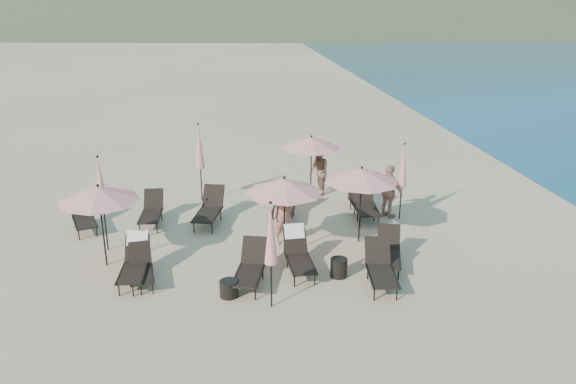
{
  "coord_description": "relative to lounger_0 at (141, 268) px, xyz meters",
  "views": [
    {
      "loc": [
        -1.69,
        -12.54,
        6.78
      ],
      "look_at": [
        0.11,
        3.5,
        1.1
      ],
      "focal_mm": 35.0,
      "sensor_mm": 36.0,
      "label": 1
    }
  ],
  "objects": [
    {
      "name": "umbrella_open_1",
      "position": [
        3.7,
        1.16,
        1.62
      ],
      "size": [
        2.11,
        2.11,
        2.27
      ],
      "color": "black",
      "rests_on": "ground"
    },
    {
      "name": "lounger_8",
      "position": [
        1.61,
        3.7,
        0.09
      ],
      "size": [
        1.06,
        1.89,
        1.03
      ],
      "rotation": [
        0.0,
        0.0,
        -0.23
      ],
      "color": "black",
      "rests_on": "ground"
    },
    {
      "name": "beachgoer_c",
      "position": [
        7.31,
        3.55,
        0.48
      ],
      "size": [
        0.93,
        1.09,
        1.76
      ],
      "primitive_type": "imported",
      "rotation": [
        0.0,
        0.0,
        2.16
      ],
      "color": "tan",
      "rests_on": "ground"
    },
    {
      "name": "umbrella_open_2",
      "position": [
        5.94,
        1.79,
        1.63
      ],
      "size": [
        2.13,
        2.13,
        2.29
      ],
      "color": "black",
      "rests_on": "ground"
    },
    {
      "name": "lounger_6",
      "position": [
        -2.19,
        3.61,
        0.04
      ],
      "size": [
        1.11,
        1.7,
        0.92
      ],
      "rotation": [
        0.0,
        0.0,
        0.34
      ],
      "color": "black",
      "rests_on": "ground"
    },
    {
      "name": "lounger_3",
      "position": [
        3.95,
        0.19,
        0.11
      ],
      "size": [
        0.72,
        1.71,
        1.05
      ],
      "rotation": [
        0.0,
        0.0,
        0.06
      ],
      "color": "black",
      "rests_on": "ground"
    },
    {
      "name": "beachgoer_a",
      "position": [
        3.75,
        1.9,
        0.49
      ],
      "size": [
        0.72,
        0.56,
        1.77
      ],
      "primitive_type": "imported",
      "rotation": [
        0.0,
        0.0,
        0.23
      ],
      "color": "#B27361",
      "rests_on": "ground"
    },
    {
      "name": "umbrella_open_0",
      "position": [
        -1.06,
        1.06,
        1.61
      ],
      "size": [
        2.11,
        2.11,
        2.27
      ],
      "color": "black",
      "rests_on": "ground"
    },
    {
      "name": "lounger_4",
      "position": [
        5.87,
        -0.77,
        0.06
      ],
      "size": [
        0.81,
        1.75,
        0.97
      ],
      "rotation": [
        0.0,
        0.0,
        -0.1
      ],
      "color": "black",
      "rests_on": "ground"
    },
    {
      "name": "lounger_0",
      "position": [
        0.0,
        0.0,
        0.0
      ],
      "size": [
        0.78,
        1.53,
        0.84
      ],
      "rotation": [
        0.0,
        0.0,
        0.16
      ],
      "color": "black",
      "rests_on": "ground"
    },
    {
      "name": "umbrella_closed_3",
      "position": [
        1.3,
        5.77,
        1.53
      ],
      "size": [
        0.32,
        0.32,
        2.76
      ],
      "color": "black",
      "rests_on": "ground"
    },
    {
      "name": "lounger_2",
      "position": [
        2.69,
        -0.38,
        0.06
      ],
      "size": [
        1.02,
        1.78,
        0.96
      ],
      "rotation": [
        0.0,
        0.0,
        -0.24
      ],
      "color": "black",
      "rests_on": "ground"
    },
    {
      "name": "lounger_10",
      "position": [
        6.52,
        4.06,
        0.06
      ],
      "size": [
        0.66,
        1.7,
        0.98
      ],
      "rotation": [
        0.0,
        0.0,
        -0.0
      ],
      "color": "black",
      "rests_on": "ground"
    },
    {
      "name": "beachgoer_b",
      "position": [
        5.43,
        5.95,
        0.48
      ],
      "size": [
        0.76,
        0.92,
        1.74
      ],
      "primitive_type": "imported",
      "rotation": [
        0.0,
        0.0,
        -1.45
      ],
      "color": "#97684D",
      "rests_on": "ground"
    },
    {
      "name": "ground",
      "position": [
        3.92,
        -0.28,
        -0.39
      ],
      "size": [
        800.0,
        800.0,
        0.0
      ],
      "primitive_type": "plane",
      "color": "#D6BA8C",
      "rests_on": "ground"
    },
    {
      "name": "umbrella_closed_2",
      "position": [
        -1.21,
        2.03,
        1.53
      ],
      "size": [
        0.32,
        0.32,
        2.76
      ],
      "color": "black",
      "rests_on": "ground"
    },
    {
      "name": "side_table_0",
      "position": [
        2.15,
        -0.96,
        -0.19
      ],
      "size": [
        0.45,
        0.45,
        0.41
      ],
      "primitive_type": "cylinder",
      "color": "black",
      "rests_on": "ground"
    },
    {
      "name": "umbrella_closed_0",
      "position": [
        3.11,
        -1.54,
        1.41
      ],
      "size": [
        0.3,
        0.3,
        2.59
      ],
      "color": "black",
      "rests_on": "ground"
    },
    {
      "name": "lounger_1",
      "position": [
        -0.17,
        0.21,
        0.11
      ],
      "size": [
        0.67,
        1.71,
        1.06
      ],
      "rotation": [
        0.0,
        0.0,
        -0.03
      ],
      "color": "black",
      "rests_on": "ground"
    },
    {
      "name": "lounger_7",
      "position": [
        -0.18,
        3.84,
        0.04
      ],
      "size": [
        0.67,
        1.64,
        0.93
      ],
      "rotation": [
        0.0,
        0.0,
        -0.04
      ],
      "color": "black",
      "rests_on": "ground"
    },
    {
      "name": "side_table_1",
      "position": [
        4.94,
        -0.26,
        -0.15
      ],
      "size": [
        0.44,
        0.44,
        0.49
      ],
      "primitive_type": "cylinder",
      "color": "black",
      "rests_on": "ground"
    },
    {
      "name": "umbrella_closed_1",
      "position": [
        7.65,
        3.37,
        1.35
      ],
      "size": [
        0.29,
        0.29,
        2.51
      ],
      "color": "black",
      "rests_on": "ground"
    },
    {
      "name": "lounger_9",
      "position": [
        3.96,
        3.75,
        0.09
      ],
      "size": [
        1.04,
        1.89,
        1.03
      ],
      "rotation": [
        0.0,
        0.0,
        -0.21
      ],
      "color": "black",
      "rests_on": "ground"
    },
    {
      "name": "lounger_5",
      "position": [
        6.35,
        0.17,
        0.04
      ],
      "size": [
        1.02,
        1.72,
        0.93
      ],
      "rotation": [
        0.0,
        0.0,
        -0.27
      ],
      "color": "black",
      "rests_on": "ground"
    },
    {
      "name": "umbrella_open_3",
      "position": [
        5.12,
        5.68,
        1.6
      ],
      "size": [
        2.09,
        2.09,
        2.25
      ],
      "color": "black",
      "rests_on": "ground"
    },
    {
      "name": "lounger_11",
      "position": [
        6.57,
        3.64,
        0.09
      ],
      "size": [
        0.81,
        1.85,
        1.04
      ],
      "rotation": [
        0.0,
        0.0,
        -0.07
      ],
      "color": "black",
      "rests_on": "ground"
    }
  ]
}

